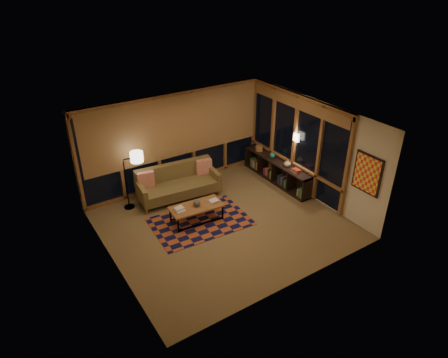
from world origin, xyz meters
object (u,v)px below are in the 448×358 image
sofa (178,183)px  coffee_table (197,213)px  floor_lamp (126,182)px  bookshelf (277,171)px

sofa → coffee_table: size_ratio=1.67×
sofa → floor_lamp: floor_lamp is taller
bookshelf → sofa: bearing=165.9°
sofa → bookshelf: bearing=-8.5°
coffee_table → floor_lamp: size_ratio=0.85×
coffee_table → floor_lamp: bearing=132.8°
sofa → coffee_table: 1.26m
sofa → bookshelf: (2.83, -0.71, -0.11)m
floor_lamp → sofa: bearing=-9.4°
floor_lamp → bookshelf: size_ratio=0.58×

